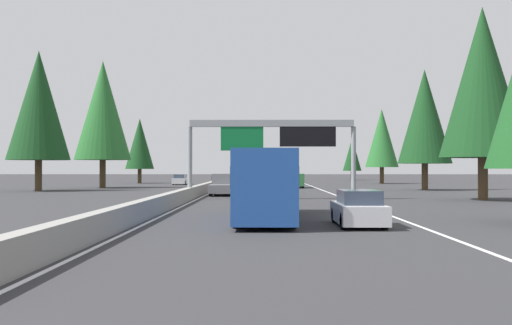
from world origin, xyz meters
The scene contains 20 objects.
ground_plane centered at (60.00, 0.00, 0.00)m, with size 320.00×320.00×0.00m, color #2D2D30.
median_barrier centered at (80.00, 0.30, 0.45)m, with size 180.00×0.56×0.90m, color gray.
shoulder_stripe_right centered at (70.00, -11.52, 0.01)m, with size 160.00×0.16×0.01m, color silver.
shoulder_stripe_median centered at (70.00, -0.25, 0.01)m, with size 160.00×0.16×0.01m, color silver.
sign_gantry_overhead centered at (38.69, -6.04, 4.75)m, with size 0.50×12.68×5.97m.
sedan_distant_a centered at (18.44, -9.10, 0.68)m, with size 4.40×1.80×1.47m.
bus_mid_right centered at (21.52, -5.27, 1.72)m, with size 11.50×2.55×3.10m.
pickup_mid_center centered at (45.60, -1.73, 0.91)m, with size 5.60×2.00×1.86m.
sedan_far_center centered at (125.86, -5.32, 0.68)m, with size 4.40×1.80×1.47m.
minivan_near_center centered at (64.77, -9.01, 0.95)m, with size 5.00×1.95×1.69m.
box_truck_far_left centered at (109.45, -8.97, 1.61)m, with size 8.50×2.40×2.95m.
sedan_distant_b centered at (48.82, -5.63, 0.68)m, with size 4.40×1.80×1.47m.
oncoming_near centered at (78.05, 6.54, 0.68)m, with size 4.40×1.80×1.47m.
conifer_right_near centered at (37.86, -21.37, 8.67)m, with size 6.27×6.27×14.25m.
conifer_right_mid centered at (57.64, -22.53, 7.87)m, with size 5.69×5.69×12.94m.
conifer_right_far centered at (84.20, -23.28, 6.90)m, with size 5.00×5.00×11.36m.
conifer_right_distant centered at (110.14, -22.69, 5.01)m, with size 3.63×3.63×8.26m.
conifer_left_near centered at (54.96, 17.97, 8.84)m, with size 6.39×6.39×14.53m.
conifer_left_mid centered at (64.37, 13.89, 9.23)m, with size 6.68×6.68×15.18m.
conifer_left_far centered at (85.89, 13.98, 6.13)m, with size 4.44×4.44×10.09m.
Camera 1 is at (-5.65, -5.21, 2.36)m, focal length 41.45 mm.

